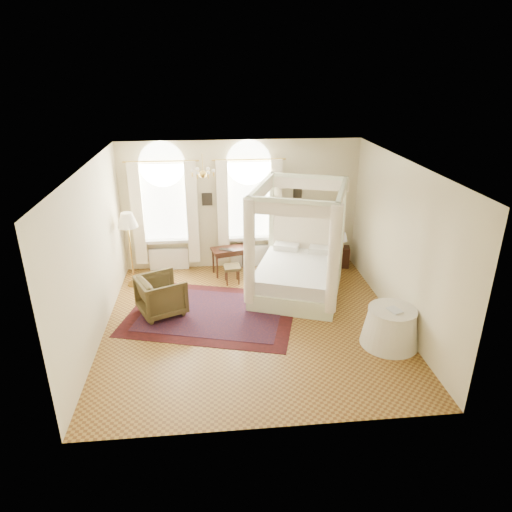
{
  "coord_description": "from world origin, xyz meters",
  "views": [
    {
      "loc": [
        -0.76,
        -8.19,
        4.97
      ],
      "look_at": [
        0.12,
        0.4,
        1.34
      ],
      "focal_mm": 32.0,
      "sensor_mm": 36.0,
      "label": 1
    }
  ],
  "objects_px": {
    "nightstand": "(342,257)",
    "floor_lamp": "(128,224)",
    "canopy_bed": "(298,270)",
    "armchair": "(161,295)",
    "writing_desk": "(230,252)",
    "coffee_table": "(165,293)",
    "side_table": "(390,327)",
    "stool": "(232,269)"
  },
  "relations": [
    {
      "from": "nightstand",
      "to": "floor_lamp",
      "type": "relative_size",
      "value": 0.3
    },
    {
      "from": "stool",
      "to": "canopy_bed",
      "type": "bearing_deg",
      "value": -25.5
    },
    {
      "from": "nightstand",
      "to": "floor_lamp",
      "type": "distance_m",
      "value": 5.52
    },
    {
      "from": "writing_desk",
      "to": "armchair",
      "type": "relative_size",
      "value": 1.09
    },
    {
      "from": "side_table",
      "to": "canopy_bed",
      "type": "bearing_deg",
      "value": 121.19
    },
    {
      "from": "canopy_bed",
      "to": "floor_lamp",
      "type": "distance_m",
      "value": 4.09
    },
    {
      "from": "writing_desk",
      "to": "floor_lamp",
      "type": "distance_m",
      "value": 2.61
    },
    {
      "from": "nightstand",
      "to": "floor_lamp",
      "type": "xyz_separation_m",
      "value": [
        -5.34,
        -0.56,
        1.29
      ]
    },
    {
      "from": "armchair",
      "to": "coffee_table",
      "type": "distance_m",
      "value": 0.23
    },
    {
      "from": "nightstand",
      "to": "armchair",
      "type": "height_order",
      "value": "armchair"
    },
    {
      "from": "floor_lamp",
      "to": "writing_desk",
      "type": "bearing_deg",
      "value": 10.12
    },
    {
      "from": "armchair",
      "to": "nightstand",
      "type": "bearing_deg",
      "value": -90.2
    },
    {
      "from": "coffee_table",
      "to": "armchair",
      "type": "bearing_deg",
      "value": -103.02
    },
    {
      "from": "armchair",
      "to": "floor_lamp",
      "type": "relative_size",
      "value": 0.51
    },
    {
      "from": "canopy_bed",
      "to": "writing_desk",
      "type": "height_order",
      "value": "canopy_bed"
    },
    {
      "from": "coffee_table",
      "to": "writing_desk",
      "type": "bearing_deg",
      "value": 47.72
    },
    {
      "from": "writing_desk",
      "to": "floor_lamp",
      "type": "bearing_deg",
      "value": -169.88
    },
    {
      "from": "stool",
      "to": "coffee_table",
      "type": "bearing_deg",
      "value": -143.9
    },
    {
      "from": "writing_desk",
      "to": "coffee_table",
      "type": "bearing_deg",
      "value": -132.28
    },
    {
      "from": "nightstand",
      "to": "side_table",
      "type": "xyz_separation_m",
      "value": [
        -0.09,
        -3.67,
        0.1
      ]
    },
    {
      "from": "writing_desk",
      "to": "nightstand",
      "type": "bearing_deg",
      "value": 2.65
    },
    {
      "from": "nightstand",
      "to": "side_table",
      "type": "bearing_deg",
      "value": -91.36
    },
    {
      "from": "writing_desk",
      "to": "stool",
      "type": "bearing_deg",
      "value": -88.97
    },
    {
      "from": "coffee_table",
      "to": "side_table",
      "type": "distance_m",
      "value": 4.77
    },
    {
      "from": "nightstand",
      "to": "floor_lamp",
      "type": "bearing_deg",
      "value": -173.99
    },
    {
      "from": "writing_desk",
      "to": "coffee_table",
      "type": "xyz_separation_m",
      "value": [
        -1.52,
        -1.67,
        -0.22
      ]
    },
    {
      "from": "canopy_bed",
      "to": "writing_desk",
      "type": "bearing_deg",
      "value": 139.77
    },
    {
      "from": "nightstand",
      "to": "writing_desk",
      "type": "bearing_deg",
      "value": -177.35
    },
    {
      "from": "nightstand",
      "to": "stool",
      "type": "bearing_deg",
      "value": -166.75
    },
    {
      "from": "writing_desk",
      "to": "side_table",
      "type": "bearing_deg",
      "value": -50.92
    },
    {
      "from": "canopy_bed",
      "to": "side_table",
      "type": "height_order",
      "value": "canopy_bed"
    },
    {
      "from": "coffee_table",
      "to": "side_table",
      "type": "xyz_separation_m",
      "value": [
        4.39,
        -1.86,
        0.0
      ]
    },
    {
      "from": "side_table",
      "to": "armchair",
      "type": "bearing_deg",
      "value": 159.72
    },
    {
      "from": "stool",
      "to": "floor_lamp",
      "type": "height_order",
      "value": "floor_lamp"
    },
    {
      "from": "floor_lamp",
      "to": "side_table",
      "type": "bearing_deg",
      "value": -30.62
    },
    {
      "from": "coffee_table",
      "to": "side_table",
      "type": "bearing_deg",
      "value": -22.95
    },
    {
      "from": "canopy_bed",
      "to": "nightstand",
      "type": "distance_m",
      "value": 2.05
    },
    {
      "from": "writing_desk",
      "to": "canopy_bed",
      "type": "bearing_deg",
      "value": -40.23
    },
    {
      "from": "coffee_table",
      "to": "floor_lamp",
      "type": "xyz_separation_m",
      "value": [
        -0.86,
        1.25,
        1.2
      ]
    },
    {
      "from": "writing_desk",
      "to": "side_table",
      "type": "height_order",
      "value": "side_table"
    },
    {
      "from": "floor_lamp",
      "to": "side_table",
      "type": "relative_size",
      "value": 1.66
    },
    {
      "from": "nightstand",
      "to": "coffee_table",
      "type": "xyz_separation_m",
      "value": [
        -4.48,
        -1.81,
        0.1
      ]
    }
  ]
}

